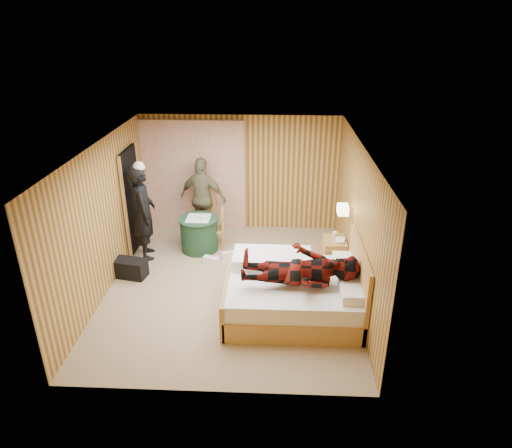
{
  "coord_description": "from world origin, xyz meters",
  "views": [
    {
      "loc": [
        0.76,
        -6.83,
        4.31
      ],
      "look_at": [
        0.43,
        0.33,
        1.05
      ],
      "focal_mm": 32.0,
      "sensor_mm": 36.0,
      "label": 1
    }
  ],
  "objects_px": {
    "bed": "(296,292)",
    "wall_lamp": "(343,209)",
    "round_table": "(199,234)",
    "man_on_bed": "(301,262)",
    "chair_far": "(204,213)",
    "woman_standing": "(144,213)",
    "duffel_bag": "(130,268)",
    "man_at_table": "(203,198)",
    "chair_near": "(218,226)",
    "nightstand": "(334,252)"
  },
  "relations": [
    {
      "from": "wall_lamp",
      "to": "round_table",
      "type": "height_order",
      "value": "wall_lamp"
    },
    {
      "from": "man_at_table",
      "to": "man_on_bed",
      "type": "bearing_deg",
      "value": 139.11
    },
    {
      "from": "wall_lamp",
      "to": "chair_far",
      "type": "bearing_deg",
      "value": 150.31
    },
    {
      "from": "woman_standing",
      "to": "bed",
      "type": "bearing_deg",
      "value": -136.57
    },
    {
      "from": "woman_standing",
      "to": "chair_near",
      "type": "bearing_deg",
      "value": -87.76
    },
    {
      "from": "chair_near",
      "to": "man_at_table",
      "type": "height_order",
      "value": "man_at_table"
    },
    {
      "from": "nightstand",
      "to": "man_on_bed",
      "type": "bearing_deg",
      "value": -113.24
    },
    {
      "from": "woman_standing",
      "to": "man_on_bed",
      "type": "height_order",
      "value": "man_on_bed"
    },
    {
      "from": "wall_lamp",
      "to": "chair_far",
      "type": "distance_m",
      "value": 3.17
    },
    {
      "from": "nightstand",
      "to": "man_on_bed",
      "type": "distance_m",
      "value": 1.99
    },
    {
      "from": "bed",
      "to": "man_on_bed",
      "type": "relative_size",
      "value": 1.23
    },
    {
      "from": "bed",
      "to": "duffel_bag",
      "type": "xyz_separation_m",
      "value": [
        -2.97,
        0.91,
        -0.17
      ]
    },
    {
      "from": "round_table",
      "to": "duffel_bag",
      "type": "height_order",
      "value": "round_table"
    },
    {
      "from": "chair_far",
      "to": "duffel_bag",
      "type": "distance_m",
      "value": 2.09
    },
    {
      "from": "wall_lamp",
      "to": "chair_near",
      "type": "bearing_deg",
      "value": 156.2
    },
    {
      "from": "round_table",
      "to": "chair_far",
      "type": "relative_size",
      "value": 0.85
    },
    {
      "from": "chair_near",
      "to": "duffel_bag",
      "type": "height_order",
      "value": "chair_near"
    },
    {
      "from": "bed",
      "to": "chair_near",
      "type": "distance_m",
      "value": 2.63
    },
    {
      "from": "chair_far",
      "to": "man_on_bed",
      "type": "distance_m",
      "value": 3.49
    },
    {
      "from": "duffel_bag",
      "to": "woman_standing",
      "type": "relative_size",
      "value": 0.32
    },
    {
      "from": "chair_far",
      "to": "woman_standing",
      "type": "relative_size",
      "value": 0.5
    },
    {
      "from": "wall_lamp",
      "to": "round_table",
      "type": "relative_size",
      "value": 0.33
    },
    {
      "from": "man_on_bed",
      "to": "bed",
      "type": "bearing_deg",
      "value": 97.82
    },
    {
      "from": "bed",
      "to": "nightstand",
      "type": "height_order",
      "value": "bed"
    },
    {
      "from": "bed",
      "to": "woman_standing",
      "type": "height_order",
      "value": "woman_standing"
    },
    {
      "from": "wall_lamp",
      "to": "woman_standing",
      "type": "distance_m",
      "value": 3.73
    },
    {
      "from": "chair_near",
      "to": "duffel_bag",
      "type": "bearing_deg",
      "value": -55.03
    },
    {
      "from": "man_at_table",
      "to": "nightstand",
      "type": "bearing_deg",
      "value": 171.2
    },
    {
      "from": "wall_lamp",
      "to": "duffel_bag",
      "type": "height_order",
      "value": "wall_lamp"
    },
    {
      "from": "duffel_bag",
      "to": "woman_standing",
      "type": "xyz_separation_m",
      "value": [
        0.11,
        0.8,
        0.76
      ]
    },
    {
      "from": "bed",
      "to": "round_table",
      "type": "xyz_separation_m",
      "value": [
        -1.87,
        2.02,
        0.01
      ]
    },
    {
      "from": "duffel_bag",
      "to": "bed",
      "type": "bearing_deg",
      "value": -5.88
    },
    {
      "from": "bed",
      "to": "man_at_table",
      "type": "relative_size",
      "value": 1.26
    },
    {
      "from": "man_at_table",
      "to": "bed",
      "type": "bearing_deg",
      "value": 140.85
    },
    {
      "from": "round_table",
      "to": "man_on_bed",
      "type": "height_order",
      "value": "man_on_bed"
    },
    {
      "from": "bed",
      "to": "chair_far",
      "type": "distance_m",
      "value": 3.25
    },
    {
      "from": "chair_far",
      "to": "round_table",
      "type": "bearing_deg",
      "value": -84.92
    },
    {
      "from": "nightstand",
      "to": "duffel_bag",
      "type": "height_order",
      "value": "nightstand"
    },
    {
      "from": "bed",
      "to": "duffel_bag",
      "type": "height_order",
      "value": "bed"
    },
    {
      "from": "chair_near",
      "to": "wall_lamp",
      "type": "bearing_deg",
      "value": 61.03
    },
    {
      "from": "nightstand",
      "to": "round_table",
      "type": "relative_size",
      "value": 0.73
    },
    {
      "from": "round_table",
      "to": "man_on_bed",
      "type": "bearing_deg",
      "value": -49.81
    },
    {
      "from": "bed",
      "to": "man_on_bed",
      "type": "xyz_separation_m",
      "value": [
        0.03,
        -0.23,
        0.68
      ]
    },
    {
      "from": "bed",
      "to": "chair_far",
      "type": "height_order",
      "value": "bed"
    },
    {
      "from": "bed",
      "to": "woman_standing",
      "type": "distance_m",
      "value": 3.38
    },
    {
      "from": "round_table",
      "to": "chair_near",
      "type": "relative_size",
      "value": 0.96
    },
    {
      "from": "bed",
      "to": "wall_lamp",
      "type": "bearing_deg",
      "value": 54.62
    },
    {
      "from": "wall_lamp",
      "to": "nightstand",
      "type": "bearing_deg",
      "value": 97.33
    },
    {
      "from": "wall_lamp",
      "to": "woman_standing",
      "type": "relative_size",
      "value": 0.14
    },
    {
      "from": "nightstand",
      "to": "man_on_bed",
      "type": "height_order",
      "value": "man_on_bed"
    }
  ]
}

